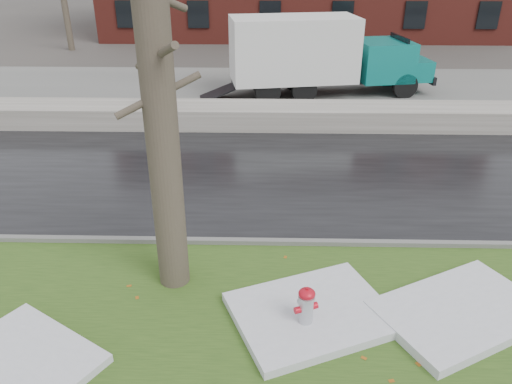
{
  "coord_description": "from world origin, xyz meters",
  "views": [
    {
      "loc": [
        -0.3,
        -8.06,
        5.87
      ],
      "look_at": [
        -0.53,
        1.56,
        1.0
      ],
      "focal_mm": 35.0,
      "sensor_mm": 36.0,
      "label": 1
    }
  ],
  "objects_px": {
    "fire_hydrant": "(306,307)",
    "box_truck": "(318,55)",
    "tree": "(159,100)",
    "worker": "(161,80)"
  },
  "relations": [
    {
      "from": "fire_hydrant",
      "to": "tree",
      "type": "height_order",
      "value": "tree"
    },
    {
      "from": "box_truck",
      "to": "worker",
      "type": "height_order",
      "value": "box_truck"
    },
    {
      "from": "worker",
      "to": "box_truck",
      "type": "bearing_deg",
      "value": -160.84
    },
    {
      "from": "fire_hydrant",
      "to": "tree",
      "type": "bearing_deg",
      "value": 128.89
    },
    {
      "from": "worker",
      "to": "fire_hydrant",
      "type": "bearing_deg",
      "value": 94.29
    },
    {
      "from": "tree",
      "to": "box_truck",
      "type": "xyz_separation_m",
      "value": [
        3.76,
        12.98,
        -1.9
      ]
    },
    {
      "from": "tree",
      "to": "box_truck",
      "type": "relative_size",
      "value": 0.73
    },
    {
      "from": "tree",
      "to": "box_truck",
      "type": "bearing_deg",
      "value": 73.84
    },
    {
      "from": "fire_hydrant",
      "to": "box_truck",
      "type": "relative_size",
      "value": 0.09
    },
    {
      "from": "tree",
      "to": "worker",
      "type": "height_order",
      "value": "tree"
    }
  ]
}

